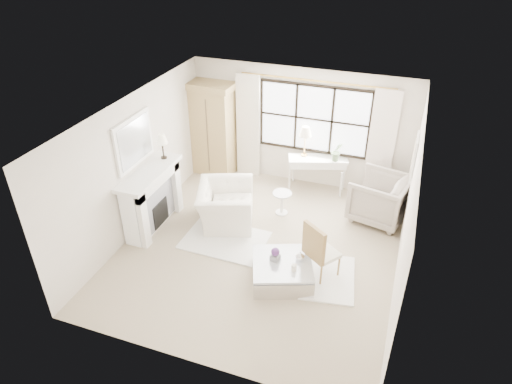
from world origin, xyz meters
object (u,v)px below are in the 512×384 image
coffee_table (282,271)px  armoire (213,128)px  console_table (317,174)px  club_armchair (225,205)px

coffee_table → armoire: bearing=109.6°
console_table → coffee_table: console_table is taller
armoire → coffee_table: (2.69, -3.19, -0.96)m
console_table → club_armchair: same height
armoire → console_table: (2.55, -0.01, -0.74)m
club_armchair → coffee_table: 2.05m
armoire → console_table: bearing=3.9°
armoire → club_armchair: bearing=-55.9°
armoire → club_armchair: size_ratio=1.82×
armoire → console_table: armoire is taller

